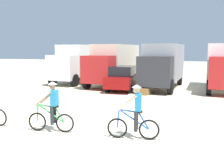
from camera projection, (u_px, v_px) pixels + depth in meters
ground_plane at (83, 128)px, 9.88m from camera, size 120.00×120.00×0.00m
box_truck_white_box at (79, 61)px, 23.54m from camera, size 2.72×6.86×3.35m
box_truck_cream_rv at (113, 63)px, 21.60m from camera, size 2.96×6.93×3.35m
box_truck_grey_hauler at (163, 64)px, 19.90m from camera, size 2.77×6.88×3.35m
sedan_parked at (123, 78)px, 18.96m from camera, size 1.99×4.29×1.76m
cyclist_cowboy_hat at (52, 109)px, 9.29m from camera, size 1.72×0.53×1.82m
cyclist_near_camera at (135, 114)px, 8.53m from camera, size 1.72×0.53×1.82m
supply_crate at (143, 91)px, 17.13m from camera, size 0.86×0.84×0.42m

